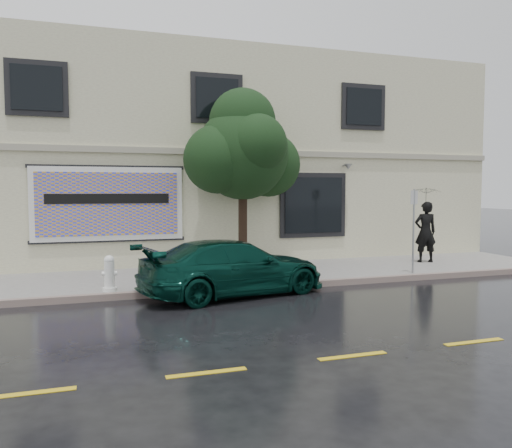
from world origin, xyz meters
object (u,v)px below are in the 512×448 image
object	(u,v)px
pedestrian	(425,232)
fire_hydrant	(109,274)
car	(234,267)
street_tree	(243,154)

from	to	relation	value
pedestrian	fire_hydrant	size ratio (longest dim) A/B	2.35
car	fire_hydrant	distance (m)	2.84
car	street_tree	size ratio (longest dim) A/B	0.95
car	street_tree	xyz separation A→B (m)	(1.03, 2.72, 2.83)
car	pedestrian	size ratio (longest dim) A/B	2.31
car	fire_hydrant	bearing A→B (deg)	64.91
car	pedestrian	distance (m)	7.28
street_tree	fire_hydrant	distance (m)	5.24
pedestrian	car	bearing A→B (deg)	29.73
street_tree	fire_hydrant	world-z (taller)	street_tree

